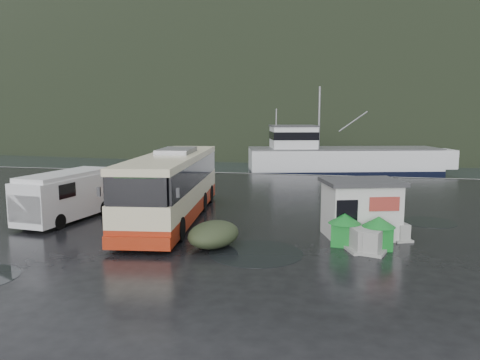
% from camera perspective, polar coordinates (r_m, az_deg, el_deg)
% --- Properties ---
extents(ground, '(160.00, 160.00, 0.00)m').
position_cam_1_polar(ground, '(21.39, -2.25, -6.09)').
color(ground, black).
rests_on(ground, ground).
extents(harbor_water, '(300.00, 180.00, 0.02)m').
position_cam_1_polar(harbor_water, '(130.33, 9.42, 5.71)').
color(harbor_water, black).
rests_on(harbor_water, ground).
extents(quay_edge, '(160.00, 0.60, 1.50)m').
position_cam_1_polar(quay_edge, '(40.77, 4.46, 0.71)').
color(quay_edge, '#999993').
rests_on(quay_edge, ground).
extents(headland, '(780.00, 540.00, 570.00)m').
position_cam_1_polar(headland, '(270.23, 12.72, 6.82)').
color(headland, black).
rests_on(headland, ground).
extents(coach_bus, '(4.54, 12.62, 3.49)m').
position_cam_1_polar(coach_bus, '(23.80, -8.11, -4.70)').
color(coach_bus, beige).
rests_on(coach_bus, ground).
extents(white_van, '(2.68, 5.98, 2.42)m').
position_cam_1_polar(white_van, '(24.81, -20.20, -4.60)').
color(white_van, silver).
rests_on(white_van, ground).
extents(waste_bin_left, '(1.09, 1.09, 1.31)m').
position_cam_1_polar(waste_bin_left, '(19.40, 12.54, -7.78)').
color(waste_bin_left, '#157825').
rests_on(waste_bin_left, ground).
extents(waste_bin_right, '(1.12, 1.12, 1.30)m').
position_cam_1_polar(waste_bin_right, '(19.23, 16.43, -8.06)').
color(waste_bin_right, '#157825').
rests_on(waste_bin_right, ground).
extents(dome_tent, '(2.38, 2.93, 1.01)m').
position_cam_1_polar(dome_tent, '(18.79, -3.23, -8.12)').
color(dome_tent, '#303A23').
rests_on(dome_tent, ground).
extents(ticket_kiosk, '(3.74, 3.23, 2.48)m').
position_cam_1_polar(ticket_kiosk, '(20.85, 14.38, -6.72)').
color(ticket_kiosk, silver).
rests_on(ticket_kiosk, ground).
extents(jersey_barrier_a, '(1.38, 1.96, 0.89)m').
position_cam_1_polar(jersey_barrier_a, '(18.93, 16.13, -8.31)').
color(jersey_barrier_a, '#999993').
rests_on(jersey_barrier_a, ground).
extents(jersey_barrier_b, '(1.20, 1.63, 0.73)m').
position_cam_1_polar(jersey_barrier_b, '(21.00, 18.60, -6.79)').
color(jersey_barrier_b, '#999993').
rests_on(jersey_barrier_b, ground).
extents(jersey_barrier_c, '(1.46, 1.99, 0.90)m').
position_cam_1_polar(jersey_barrier_c, '(19.03, 13.92, -8.14)').
color(jersey_barrier_c, '#999993').
rests_on(jersey_barrier_c, ground).
extents(fishing_trawler, '(23.55, 10.68, 9.21)m').
position_cam_1_polar(fishing_trawler, '(49.86, 12.48, 1.89)').
color(fishing_trawler, silver).
rests_on(fishing_trawler, ground).
extents(puddles, '(18.44, 13.79, 0.01)m').
position_cam_1_polar(puddles, '(18.48, 1.14, -8.36)').
color(puddles, black).
rests_on(puddles, ground).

